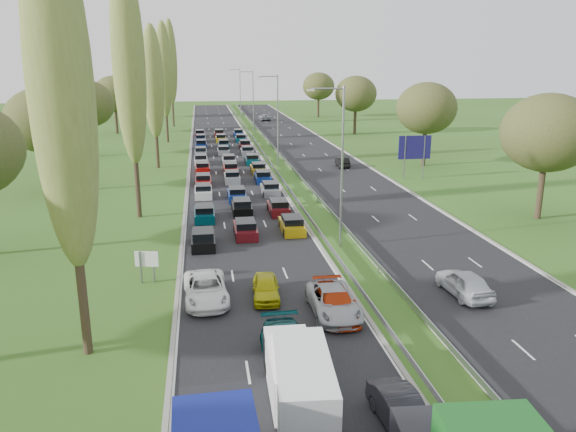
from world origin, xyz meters
TOP-DOWN VIEW (x-y plane):
  - ground at (4.50, 80.00)m, footprint 260.00×260.00m
  - near_carriageway at (-2.25, 82.50)m, footprint 10.50×215.00m
  - far_carriageway at (11.25, 82.50)m, footprint 10.50×215.00m
  - central_reservation at (4.50, 82.50)m, footprint 2.36×215.00m
  - lamp_columns at (4.50, 78.00)m, footprint 0.18×140.18m
  - poplar_row at (-11.50, 68.17)m, footprint 2.80×127.80m
  - woodland_left at (-22.00, 62.63)m, footprint 8.00×166.00m
  - woodland_right at (24.00, 66.67)m, footprint 8.00×153.00m
  - traffic_queue_fill at (-2.27, 77.73)m, footprint 9.13×69.78m
  - near_car_2 at (-5.76, 34.29)m, footprint 2.74×5.47m
  - near_car_7 at (-2.08, 26.32)m, footprint 2.36×5.48m
  - near_car_8 at (-2.24, 34.10)m, footprint 1.85×3.99m
  - near_car_9 at (1.49, 21.06)m, footprint 1.75×4.26m
  - near_car_10 at (1.22, 31.35)m, footprint 2.49×5.35m
  - near_car_11 at (1.34, 31.28)m, footprint 2.03×4.96m
  - far_car_0 at (9.62, 32.75)m, footprint 2.14×4.75m
  - far_car_1 at (12.87, 75.54)m, footprint 1.64×4.12m
  - far_car_2 at (9.50, 138.62)m, footprint 2.59×5.48m
  - white_van_front at (-2.05, 23.05)m, footprint 2.22×5.67m
  - white_van_rear at (-2.32, 24.33)m, footprint 1.92×4.88m
  - info_sign at (-9.40, 37.74)m, footprint 1.49×0.40m
  - direction_sign at (19.40, 66.70)m, footprint 4.00×0.16m

SIDE VIEW (x-z plane):
  - ground at x=4.50m, z-range 0.00..0.00m
  - near_carriageway at x=-2.25m, z-range -0.02..0.02m
  - far_carriageway at x=11.25m, z-range -0.02..0.02m
  - traffic_queue_fill at x=-2.27m, z-range 0.04..0.84m
  - central_reservation at x=4.50m, z-range 0.39..0.71m
  - near_car_8 at x=-2.24m, z-range 0.02..1.34m
  - far_car_1 at x=12.87m, z-range 0.02..1.35m
  - near_car_9 at x=1.49m, z-range 0.02..1.39m
  - near_car_11 at x=1.34m, z-range 0.02..1.46m
  - near_car_10 at x=1.22m, z-range 0.02..1.50m
  - near_car_2 at x=-5.76m, z-range 0.02..1.51m
  - far_car_2 at x=9.50m, z-range 0.02..1.53m
  - near_car_7 at x=-2.08m, z-range 0.02..1.59m
  - far_car_0 at x=9.62m, z-range 0.02..1.60m
  - white_van_rear at x=-2.32m, z-range 0.03..1.99m
  - white_van_front at x=-2.05m, z-range 0.03..2.31m
  - info_sign at x=-9.40m, z-range 0.32..2.42m
  - direction_sign at x=19.40m, z-range 0.97..6.17m
  - lamp_columns at x=4.50m, z-range 0.00..12.00m
  - woodland_right at x=24.00m, z-range 2.13..13.23m
  - woodland_left at x=-22.00m, z-range 2.13..13.23m
  - poplar_row at x=-11.50m, z-range 1.17..23.61m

